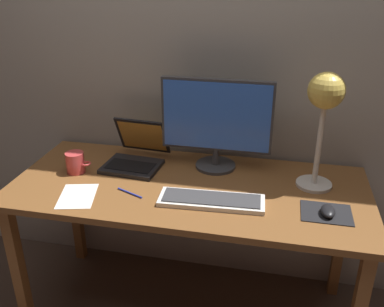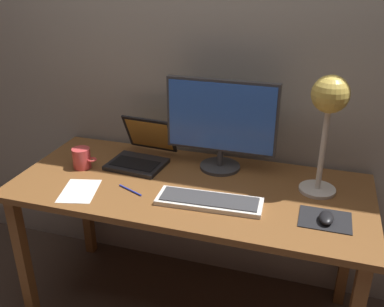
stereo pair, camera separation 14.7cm
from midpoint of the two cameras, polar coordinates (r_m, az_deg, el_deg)
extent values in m
cube|color=#9E998E|center=(2.11, -0.16, 14.56)|extent=(4.80, 0.06, 2.60)
cube|color=brown|center=(1.93, -2.66, -4.64)|extent=(1.60, 0.70, 0.03)
cube|color=brown|center=(2.21, -24.04, -14.28)|extent=(0.05, 0.05, 0.71)
cube|color=brown|center=(2.60, -16.91, -6.84)|extent=(0.05, 0.05, 0.71)
cube|color=brown|center=(2.34, 17.59, -10.81)|extent=(0.05, 0.05, 0.71)
cylinder|color=#38383A|center=(2.08, 1.15, -1.64)|extent=(0.19, 0.19, 0.01)
cylinder|color=#38383A|center=(2.06, 1.16, -0.47)|extent=(0.03, 0.03, 0.08)
cube|color=#38383A|center=(1.98, 1.21, 5.09)|extent=(0.52, 0.03, 0.34)
cube|color=blue|center=(1.96, 1.12, 4.93)|extent=(0.50, 0.00, 0.32)
cube|color=silver|center=(1.78, 0.25, -6.38)|extent=(0.45, 0.16, 0.02)
cube|color=#38383A|center=(1.77, 0.25, -6.05)|extent=(0.41, 0.13, 0.01)
cube|color=black|center=(2.10, -10.06, -1.76)|extent=(0.28, 0.23, 0.02)
cube|color=black|center=(2.08, -10.27, -1.67)|extent=(0.23, 0.13, 0.00)
cube|color=black|center=(2.17, -8.56, 2.38)|extent=(0.27, 0.12, 0.19)
cube|color=gold|center=(2.17, -8.56, 2.38)|extent=(0.24, 0.10, 0.17)
cylinder|color=beige|center=(1.97, 13.95, -4.03)|extent=(0.16, 0.16, 0.01)
cylinder|color=silver|center=(1.88, 14.57, 1.45)|extent=(0.02, 0.02, 0.39)
sphere|color=gold|center=(1.81, 15.34, 8.09)|extent=(0.15, 0.15, 0.15)
sphere|color=#FFEAB2|center=(1.81, 15.21, 6.85)|extent=(0.05, 0.05, 0.05)
cube|color=black|center=(1.78, 15.29, -7.73)|extent=(0.20, 0.16, 0.00)
ellipsoid|color=black|center=(1.76, 15.47, -7.47)|extent=(0.06, 0.10, 0.03)
cylinder|color=#CC3F3F|center=(2.11, -17.30, -1.20)|extent=(0.09, 0.09, 0.10)
torus|color=#CC3F3F|center=(2.08, -15.97, -1.35)|extent=(0.05, 0.05, 0.01)
cube|color=white|center=(1.92, -17.24, -5.51)|extent=(0.19, 0.24, 0.00)
cylinder|color=#2633A5|center=(1.88, -10.56, -5.26)|extent=(0.13, 0.06, 0.01)
camera|label=1|loc=(0.07, -92.35, -1.07)|focal=39.84mm
camera|label=2|loc=(0.07, 87.65, 1.07)|focal=39.84mm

